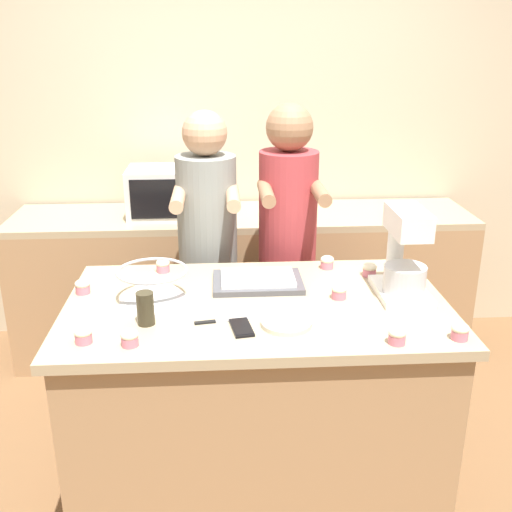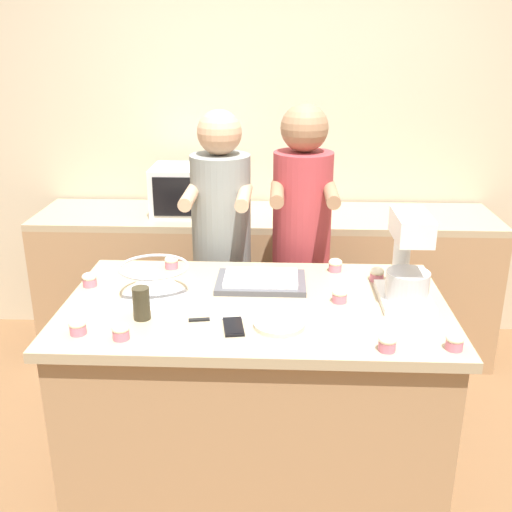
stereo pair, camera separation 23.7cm
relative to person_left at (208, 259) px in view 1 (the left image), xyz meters
The scene contains 23 objects.
ground_plane 1.13m from the person_left, 73.62° to the right, with size 16.00×16.00×0.00m, color brown.
back_wall 1.13m from the person_left, 78.45° to the left, with size 10.00×0.06×2.70m.
island_counter 0.82m from the person_left, 73.62° to the right, with size 1.53×0.90×0.94m.
back_counter 0.79m from the person_left, 72.55° to the left, with size 2.80×0.60×0.92m.
person_left is the anchor object (origin of this frame).
person_right 0.41m from the person_left, ahead, with size 0.31×0.49×1.64m.
stand_mixer 1.06m from the person_left, 39.59° to the right, with size 0.20×0.30×0.37m.
mixing_bowl 0.70m from the person_left, 107.75° to the right, with size 0.28×0.28×0.13m.
baking_tray 0.57m from the person_left, 66.99° to the right, with size 0.38×0.26×0.04m.
microwave_oven 0.72m from the person_left, 110.54° to the left, with size 0.47×0.34×0.29m.
cell_phone 0.94m from the person_left, 81.78° to the right, with size 0.09×0.15×0.01m.
drinking_glass 0.90m from the person_left, 104.03° to the right, with size 0.07×0.07×0.13m.
small_plate 0.96m from the person_left, 71.73° to the right, with size 0.19×0.19×0.02m.
knife 0.87m from the person_left, 86.33° to the right, with size 0.22×0.05×0.01m.
cupcake_0 0.87m from the person_left, 51.58° to the right, with size 0.06×0.06×0.06m.
cupcake_1 1.39m from the person_left, 49.63° to the right, with size 0.06×0.06×0.06m.
cupcake_2 1.09m from the person_left, 112.66° to the right, with size 0.06×0.06×0.06m.
cupcake_3 0.66m from the person_left, 32.10° to the right, with size 0.06×0.06×0.06m.
cupcake_4 1.26m from the person_left, 58.11° to the right, with size 0.06×0.06×0.06m.
cupcake_5 0.41m from the person_left, 119.98° to the right, with size 0.06×0.06×0.06m.
cupcake_6 0.77m from the person_left, 132.08° to the right, with size 0.06×0.06×0.06m.
cupcake_7 1.06m from the person_left, 103.85° to the right, with size 0.06×0.06×0.06m.
cupcake_8 0.86m from the person_left, 31.91° to the right, with size 0.06×0.06×0.06m.
Camera 1 is at (-0.14, -2.18, 1.93)m, focal length 42.00 mm.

